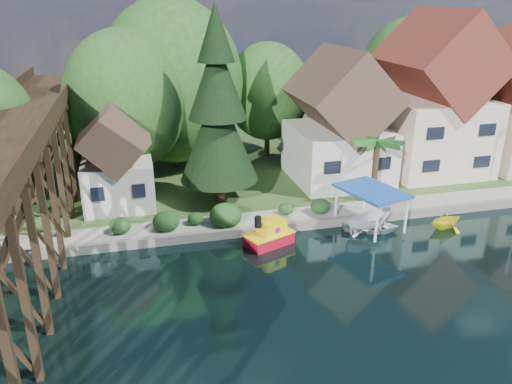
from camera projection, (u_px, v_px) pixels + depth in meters
ground at (329, 293)px, 27.21m from camera, size 140.00×140.00×0.00m
bank at (220, 135)px, 57.87m from camera, size 140.00×52.00×0.50m
seawall at (340, 221)px, 35.23m from camera, size 60.00×0.40×0.62m
promenade at (358, 209)px, 36.78m from camera, size 50.00×2.60×0.06m
trestle_bridge at (14, 195)px, 26.34m from camera, size 4.12×44.18×9.30m
house_left at (339, 126)px, 41.39m from camera, size 7.64×8.64×11.02m
house_center at (434, 104)px, 43.40m from camera, size 8.65×9.18×13.89m
shed at (117, 162)px, 36.45m from camera, size 5.09×5.40×7.85m
bg_trees at (254, 92)px, 44.01m from camera, size 49.90×13.30×10.57m
shrubs at (216, 214)px, 34.10m from camera, size 15.76×2.47×1.70m
conifer at (218, 111)px, 35.87m from camera, size 5.84×5.84×14.39m
palm_tree at (377, 145)px, 36.57m from camera, size 4.67×4.67×5.18m
tugboat at (270, 235)px, 32.40m from camera, size 3.55×2.76×2.27m
boat_white_a at (371, 225)px, 34.47m from camera, size 4.59×3.93×0.80m
boat_canopy at (370, 213)px, 34.25m from camera, size 4.37×5.37×3.00m
boat_yellow at (446, 219)px, 34.74m from camera, size 3.05×2.76×1.40m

